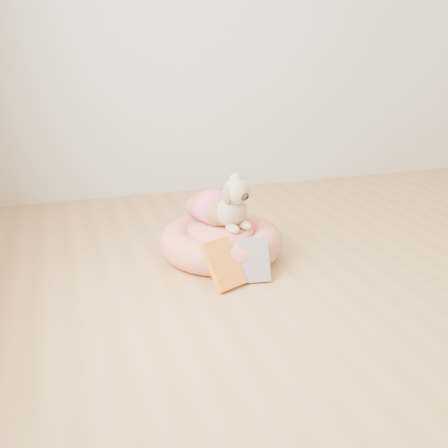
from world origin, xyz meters
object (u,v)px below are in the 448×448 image
object	(u,v)px
pet_bed	(221,242)
book_white	(254,260)
book_yellow	(223,264)
dog	(221,197)

from	to	relation	value
pet_bed	book_white	xyz separation A→B (m)	(0.06, -0.29, 0.02)
book_yellow	book_white	xyz separation A→B (m)	(0.15, 0.01, -0.00)
dog	book_white	world-z (taller)	dog
book_white	pet_bed	bearing A→B (deg)	110.81
pet_bed	book_white	bearing A→B (deg)	-78.31
pet_bed	dog	size ratio (longest dim) A/B	1.58
book_yellow	book_white	size ratio (longest dim) A/B	1.10
pet_bed	book_yellow	world-z (taller)	book_yellow
pet_bed	book_yellow	distance (m)	0.32
dog	book_yellow	bearing A→B (deg)	-128.91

